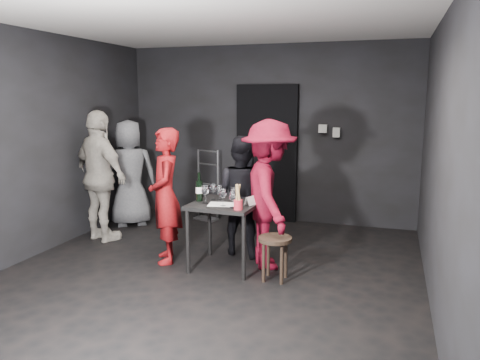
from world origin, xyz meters
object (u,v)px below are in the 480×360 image
(woman_black, at_px, (242,197))
(breadstick_cup, at_px, (238,197))
(man_maroon, at_px, (269,186))
(wine_bottle, at_px, (199,190))
(tasting_table, at_px, (225,211))
(hand_truck, at_px, (208,206))
(bystander_cream, at_px, (100,166))
(stool, at_px, (275,246))
(server_red, at_px, (165,193))
(bystander_grey, at_px, (130,170))

(woman_black, height_order, breadstick_cup, woman_black)
(man_maroon, height_order, wine_bottle, man_maroon)
(man_maroon, bearing_deg, tasting_table, 85.96)
(hand_truck, height_order, bystander_cream, bystander_cream)
(hand_truck, bearing_deg, bystander_cream, -105.18)
(stool, height_order, bystander_cream, bystander_cream)
(woman_black, distance_m, wine_bottle, 0.64)
(tasting_table, xyz_separation_m, stool, (0.63, -0.21, -0.27))
(hand_truck, height_order, wine_bottle, hand_truck)
(hand_truck, bearing_deg, stool, -36.33)
(wine_bottle, bearing_deg, server_red, -177.02)
(man_maroon, relative_size, breadstick_cup, 6.49)
(server_red, xyz_separation_m, bystander_grey, (-1.23, 1.25, 0.02))
(hand_truck, xyz_separation_m, wine_bottle, (0.69, -1.94, 0.67))
(woman_black, height_order, wine_bottle, woman_black)
(breadstick_cup, bearing_deg, hand_truck, 119.33)
(hand_truck, height_order, stool, hand_truck)
(stool, bearing_deg, woman_black, 129.68)
(stool, xyz_separation_m, woman_black, (-0.60, 0.72, 0.33))
(server_red, height_order, man_maroon, man_maroon)
(server_red, height_order, bystander_cream, bystander_cream)
(stool, bearing_deg, hand_truck, 127.14)
(woman_black, distance_m, bystander_grey, 2.11)
(tasting_table, bearing_deg, server_red, -177.90)
(tasting_table, relative_size, bystander_cream, 0.37)
(tasting_table, distance_m, stool, 0.72)
(woman_black, relative_size, bystander_cream, 0.70)
(hand_truck, xyz_separation_m, server_red, (0.27, -1.97, 0.62))
(server_red, xyz_separation_m, breadstick_cup, (0.97, -0.23, 0.06))
(hand_truck, height_order, server_red, server_red)
(woman_black, relative_size, wine_bottle, 4.37)
(man_maroon, relative_size, wine_bottle, 5.76)
(tasting_table, relative_size, man_maroon, 0.40)
(bystander_grey, relative_size, wine_bottle, 5.17)
(tasting_table, bearing_deg, bystander_cream, 167.06)
(bystander_grey, xyz_separation_m, breadstick_cup, (2.19, -1.49, 0.04))
(bystander_cream, height_order, breadstick_cup, bystander_cream)
(hand_truck, xyz_separation_m, stool, (1.63, -2.15, 0.17))
(tasting_table, relative_size, woman_black, 0.53)
(bystander_cream, height_order, wine_bottle, bystander_cream)
(woman_black, relative_size, breadstick_cup, 4.91)
(tasting_table, distance_m, man_maroon, 0.57)
(tasting_table, height_order, stool, tasting_table)
(tasting_table, distance_m, woman_black, 0.52)
(hand_truck, bearing_deg, tasting_table, -46.27)
(breadstick_cup, bearing_deg, wine_bottle, 154.99)
(bystander_grey, bearing_deg, man_maroon, 121.75)
(woman_black, distance_m, man_maroon, 0.59)
(bystander_cream, bearing_deg, bystander_grey, -65.60)
(server_red, relative_size, woman_black, 1.16)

